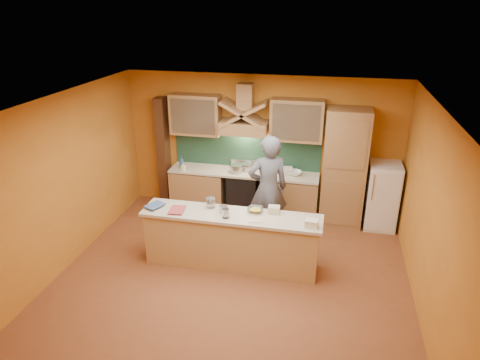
% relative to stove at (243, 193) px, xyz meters
% --- Properties ---
extents(floor, '(5.50, 5.00, 0.01)m').
position_rel_stove_xyz_m(floor, '(0.30, -2.20, -0.45)').
color(floor, brown).
rests_on(floor, ground).
extents(ceiling, '(5.50, 5.00, 0.01)m').
position_rel_stove_xyz_m(ceiling, '(0.30, -2.20, 2.35)').
color(ceiling, white).
rests_on(ceiling, wall_back).
extents(wall_back, '(5.50, 0.02, 2.80)m').
position_rel_stove_xyz_m(wall_back, '(0.30, 0.30, 0.95)').
color(wall_back, '#C27726').
rests_on(wall_back, floor).
extents(wall_front, '(5.50, 0.02, 2.80)m').
position_rel_stove_xyz_m(wall_front, '(0.30, -4.70, 0.95)').
color(wall_front, '#C27726').
rests_on(wall_front, floor).
extents(wall_left, '(0.02, 5.00, 2.80)m').
position_rel_stove_xyz_m(wall_left, '(-2.45, -2.20, 0.95)').
color(wall_left, '#C27726').
rests_on(wall_left, floor).
extents(wall_right, '(0.02, 5.00, 2.80)m').
position_rel_stove_xyz_m(wall_right, '(3.05, -2.20, 0.95)').
color(wall_right, '#C27726').
rests_on(wall_right, floor).
extents(base_cabinet_left, '(1.10, 0.60, 0.86)m').
position_rel_stove_xyz_m(base_cabinet_left, '(-0.95, 0.00, -0.02)').
color(base_cabinet_left, '#A17749').
rests_on(base_cabinet_left, floor).
extents(base_cabinet_right, '(1.10, 0.60, 0.86)m').
position_rel_stove_xyz_m(base_cabinet_right, '(0.95, 0.00, -0.02)').
color(base_cabinet_right, '#A17749').
rests_on(base_cabinet_right, floor).
extents(counter_top, '(3.00, 0.62, 0.04)m').
position_rel_stove_xyz_m(counter_top, '(-0.00, 0.00, 0.45)').
color(counter_top, beige).
rests_on(counter_top, base_cabinet_left).
extents(stove, '(0.60, 0.58, 0.90)m').
position_rel_stove_xyz_m(stove, '(0.00, 0.00, 0.00)').
color(stove, black).
rests_on(stove, floor).
extents(backsplash, '(3.00, 0.03, 0.70)m').
position_rel_stove_xyz_m(backsplash, '(-0.00, 0.28, 0.80)').
color(backsplash, '#1A392A').
rests_on(backsplash, wall_back).
extents(range_hood, '(0.92, 0.50, 0.24)m').
position_rel_stove_xyz_m(range_hood, '(0.00, 0.05, 1.37)').
color(range_hood, '#A17749').
rests_on(range_hood, wall_back).
extents(hood_chimney, '(0.30, 0.30, 0.50)m').
position_rel_stove_xyz_m(hood_chimney, '(0.00, 0.15, 1.95)').
color(hood_chimney, '#A17749').
rests_on(hood_chimney, wall_back).
extents(upper_cabinet_left, '(1.00, 0.35, 0.80)m').
position_rel_stove_xyz_m(upper_cabinet_left, '(-1.00, 0.12, 1.55)').
color(upper_cabinet_left, '#A17749').
rests_on(upper_cabinet_left, wall_back).
extents(upper_cabinet_right, '(1.00, 0.35, 0.80)m').
position_rel_stove_xyz_m(upper_cabinet_right, '(1.00, 0.12, 1.55)').
color(upper_cabinet_right, '#A17749').
rests_on(upper_cabinet_right, wall_back).
extents(pantry_column, '(0.80, 0.60, 2.30)m').
position_rel_stove_xyz_m(pantry_column, '(1.95, 0.00, 0.70)').
color(pantry_column, '#A17749').
rests_on(pantry_column, floor).
extents(fridge, '(0.58, 0.60, 1.30)m').
position_rel_stove_xyz_m(fridge, '(2.70, 0.00, 0.20)').
color(fridge, white).
rests_on(fridge, floor).
extents(trim_column_left, '(0.20, 0.30, 2.30)m').
position_rel_stove_xyz_m(trim_column_left, '(-1.75, 0.15, 0.70)').
color(trim_column_left, '#472816').
rests_on(trim_column_left, floor).
extents(island_body, '(2.80, 0.55, 0.88)m').
position_rel_stove_xyz_m(island_body, '(0.20, -1.90, -0.01)').
color(island_body, tan).
rests_on(island_body, floor).
extents(island_top, '(2.90, 0.62, 0.05)m').
position_rel_stove_xyz_m(island_top, '(0.20, -1.90, 0.47)').
color(island_top, beige).
rests_on(island_top, island_body).
extents(person, '(0.85, 0.72, 1.98)m').
position_rel_stove_xyz_m(person, '(0.63, -0.89, 0.54)').
color(person, slate).
rests_on(person, floor).
extents(pot_large, '(0.30, 0.30, 0.15)m').
position_rel_stove_xyz_m(pot_large, '(-0.13, -0.06, 0.53)').
color(pot_large, '#B0B0B7').
rests_on(pot_large, stove).
extents(pot_small, '(0.25, 0.25, 0.15)m').
position_rel_stove_xyz_m(pot_small, '(0.06, 0.06, 0.52)').
color(pot_small, '#B3B3BA').
rests_on(pot_small, stove).
extents(soap_bottle_a, '(0.09, 0.09, 0.17)m').
position_rel_stove_xyz_m(soap_bottle_a, '(-1.19, -0.21, 0.55)').
color(soap_bottle_a, white).
rests_on(soap_bottle_a, counter_top).
extents(soap_bottle_b, '(0.10, 0.10, 0.25)m').
position_rel_stove_xyz_m(soap_bottle_b, '(-1.28, -0.08, 0.60)').
color(soap_bottle_b, '#305684').
rests_on(soap_bottle_b, counter_top).
extents(bowl_back, '(0.34, 0.34, 0.08)m').
position_rel_stove_xyz_m(bowl_back, '(1.02, 0.04, 0.51)').
color(bowl_back, white).
rests_on(bowl_back, counter_top).
extents(dish_rack, '(0.36, 0.32, 0.11)m').
position_rel_stove_xyz_m(dish_rack, '(0.82, 0.08, 0.53)').
color(dish_rack, silver).
rests_on(dish_rack, counter_top).
extents(book_lower, '(0.27, 0.34, 0.03)m').
position_rel_stove_xyz_m(book_lower, '(-0.80, -1.99, 0.51)').
color(book_lower, '#A63B42').
rests_on(book_lower, island_top).
extents(book_upper, '(0.33, 0.37, 0.02)m').
position_rel_stove_xyz_m(book_upper, '(-1.18, -1.88, 0.53)').
color(book_upper, '#425F93').
rests_on(book_upper, island_top).
extents(jar_large, '(0.18, 0.18, 0.17)m').
position_rel_stove_xyz_m(jar_large, '(-0.18, -1.74, 0.58)').
color(jar_large, silver).
rests_on(jar_large, island_top).
extents(jar_small, '(0.13, 0.13, 0.15)m').
position_rel_stove_xyz_m(jar_small, '(0.15, -2.04, 0.57)').
color(jar_small, silver).
rests_on(jar_small, island_top).
extents(kitchen_scale, '(0.15, 0.15, 0.09)m').
position_rel_stove_xyz_m(kitchen_scale, '(0.07, -1.87, 0.54)').
color(kitchen_scale, silver).
rests_on(kitchen_scale, island_top).
extents(mixing_bowl, '(0.26, 0.26, 0.06)m').
position_rel_stove_xyz_m(mixing_bowl, '(0.56, -1.73, 0.53)').
color(mixing_bowl, silver).
rests_on(mixing_bowl, island_top).
extents(cloth, '(0.24, 0.20, 0.01)m').
position_rel_stove_xyz_m(cloth, '(0.63, -2.03, 0.50)').
color(cloth, beige).
rests_on(cloth, island_top).
extents(grocery_bag_a, '(0.19, 0.15, 0.12)m').
position_rel_stove_xyz_m(grocery_bag_a, '(0.86, -1.72, 0.55)').
color(grocery_bag_a, beige).
rests_on(grocery_bag_a, island_top).
extents(grocery_bag_b, '(0.20, 0.16, 0.12)m').
position_rel_stove_xyz_m(grocery_bag_b, '(1.48, -2.04, 0.55)').
color(grocery_bag_b, beige).
rests_on(grocery_bag_b, island_top).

